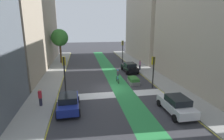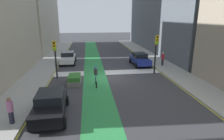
# 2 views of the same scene
# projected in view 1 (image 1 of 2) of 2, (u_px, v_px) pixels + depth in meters

# --- Properties ---
(ground_plane) EXTENTS (120.00, 120.00, 0.00)m
(ground_plane) POSITION_uv_depth(u_px,v_px,m) (109.00, 89.00, 21.98)
(ground_plane) COLOR #38383D
(bike_lane_paint) EXTENTS (2.40, 60.00, 0.01)m
(bike_lane_paint) POSITION_uv_depth(u_px,v_px,m) (121.00, 88.00, 22.23)
(bike_lane_paint) COLOR #2D8C47
(bike_lane_paint) RESTS_ON ground_plane
(crosswalk_band) EXTENTS (12.00, 1.80, 0.01)m
(crosswalk_band) POSITION_uv_depth(u_px,v_px,m) (112.00, 95.00, 20.07)
(crosswalk_band) COLOR silver
(crosswalk_band) RESTS_ON ground_plane
(sidewalk_left) EXTENTS (3.00, 60.00, 0.15)m
(sidewalk_left) POSITION_uv_depth(u_px,v_px,m) (45.00, 92.00, 20.69)
(sidewalk_left) COLOR #9E9E99
(sidewalk_left) RESTS_ON ground_plane
(curb_stripe_left) EXTENTS (0.16, 60.00, 0.01)m
(curb_stripe_left) POSITION_uv_depth(u_px,v_px,m) (59.00, 92.00, 20.96)
(curb_stripe_left) COLOR yellow
(curb_stripe_left) RESTS_ON ground_plane
(sidewalk_right) EXTENTS (3.00, 60.00, 0.15)m
(sidewalk_right) POSITION_uv_depth(u_px,v_px,m) (166.00, 85.00, 23.23)
(sidewalk_right) COLOR #9E9E99
(sidewalk_right) RESTS_ON ground_plane
(curb_stripe_right) EXTENTS (0.16, 60.00, 0.01)m
(curb_stripe_right) POSITION_uv_depth(u_px,v_px,m) (155.00, 86.00, 22.99)
(curb_stripe_right) COLOR yellow
(curb_stripe_right) RESTS_ON ground_plane
(traffic_signal_near_right) EXTENTS (0.35, 0.52, 3.87)m
(traffic_signal_near_right) POSITION_uv_depth(u_px,v_px,m) (153.00, 66.00, 21.79)
(traffic_signal_near_right) COLOR black
(traffic_signal_near_right) RESTS_ON ground_plane
(traffic_signal_near_left) EXTENTS (0.35, 0.52, 4.25)m
(traffic_signal_near_left) POSITION_uv_depth(u_px,v_px,m) (64.00, 68.00, 19.63)
(traffic_signal_near_left) COLOR black
(traffic_signal_near_left) RESTS_ON ground_plane
(traffic_signal_far_right) EXTENTS (0.35, 0.52, 4.52)m
(traffic_signal_far_right) POSITION_uv_depth(u_px,v_px,m) (123.00, 47.00, 36.12)
(traffic_signal_far_right) COLOR black
(traffic_signal_far_right) RESTS_ON ground_plane
(car_black_right_far) EXTENTS (2.18, 4.28, 1.57)m
(car_black_right_far) POSITION_uv_depth(u_px,v_px,m) (130.00, 67.00, 29.43)
(car_black_right_far) COLOR black
(car_black_right_far) RESTS_ON ground_plane
(car_white_right_near) EXTENTS (2.04, 4.21, 1.57)m
(car_white_right_near) POSITION_uv_depth(u_px,v_px,m) (176.00, 104.00, 15.78)
(car_white_right_near) COLOR silver
(car_white_right_near) RESTS_ON ground_plane
(car_blue_left_near) EXTENTS (2.13, 4.25, 1.57)m
(car_blue_left_near) POSITION_uv_depth(u_px,v_px,m) (68.00, 102.00, 16.28)
(car_blue_left_near) COLOR navy
(car_blue_left_near) RESTS_ON ground_plane
(cyclist_in_lane) EXTENTS (0.32, 1.73, 1.86)m
(cyclist_in_lane) POSITION_uv_depth(u_px,v_px,m) (118.00, 76.00, 24.02)
(cyclist_in_lane) COLOR black
(cyclist_in_lane) RESTS_ON ground_plane
(pedestrian_sidewalk_right_a) EXTENTS (0.34, 0.34, 1.62)m
(pedestrian_sidewalk_right_a) POSITION_uv_depth(u_px,v_px,m) (140.00, 65.00, 30.53)
(pedestrian_sidewalk_right_a) COLOR #262638
(pedestrian_sidewalk_right_a) RESTS_ON sidewalk_right
(pedestrian_sidewalk_left_a) EXTENTS (0.34, 0.34, 1.67)m
(pedestrian_sidewalk_left_a) POSITION_uv_depth(u_px,v_px,m) (40.00, 97.00, 16.87)
(pedestrian_sidewalk_left_a) COLOR #262638
(pedestrian_sidewalk_left_a) RESTS_ON sidewalk_left
(street_tree_near) EXTENTS (3.32, 3.32, 6.68)m
(street_tree_near) POSITION_uv_depth(u_px,v_px,m) (60.00, 38.00, 34.96)
(street_tree_near) COLOR brown
(street_tree_near) RESTS_ON sidewalk_left
(median_planter) EXTENTS (1.23, 2.08, 0.85)m
(median_planter) POSITION_uv_depth(u_px,v_px,m) (133.00, 81.00, 23.75)
(median_planter) COLOR slate
(median_planter) RESTS_ON ground_plane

